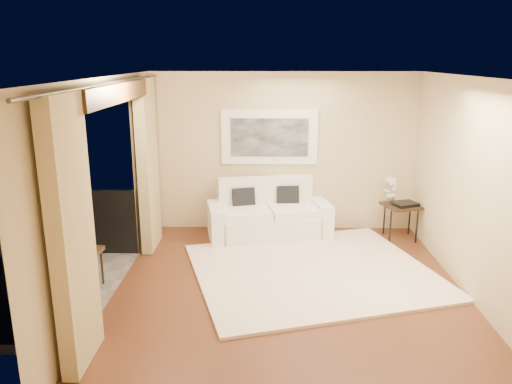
{
  "coord_description": "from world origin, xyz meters",
  "views": [
    {
      "loc": [
        -0.31,
        -5.89,
        2.93
      ],
      "look_at": [
        -0.44,
        1.03,
        1.05
      ],
      "focal_mm": 35.0,
      "sensor_mm": 36.0,
      "label": 1
    }
  ],
  "objects_px": {
    "side_table": "(401,208)",
    "bistro_table": "(49,245)",
    "orchid": "(391,188)",
    "sofa": "(268,216)",
    "ice_bucket": "(38,227)",
    "balcony_chair_far": "(75,247)",
    "balcony_chair_near": "(24,283)"
  },
  "relations": [
    {
      "from": "side_table",
      "to": "bistro_table",
      "type": "distance_m",
      "value": 5.37
    },
    {
      "from": "orchid",
      "to": "bistro_table",
      "type": "distance_m",
      "value": 5.31
    },
    {
      "from": "orchid",
      "to": "bistro_table",
      "type": "bearing_deg",
      "value": -153.05
    },
    {
      "from": "side_table",
      "to": "orchid",
      "type": "bearing_deg",
      "value": 131.9
    },
    {
      "from": "sofa",
      "to": "side_table",
      "type": "xyz_separation_m",
      "value": [
        2.19,
        -0.09,
        0.19
      ]
    },
    {
      "from": "bistro_table",
      "to": "ice_bucket",
      "type": "height_order",
      "value": "ice_bucket"
    },
    {
      "from": "side_table",
      "to": "balcony_chair_far",
      "type": "bearing_deg",
      "value": -155.55
    },
    {
      "from": "orchid",
      "to": "side_table",
      "type": "bearing_deg",
      "value": -48.1
    },
    {
      "from": "orchid",
      "to": "balcony_chair_near",
      "type": "xyz_separation_m",
      "value": [
        -4.75,
        -3.07,
        -0.29
      ]
    },
    {
      "from": "sofa",
      "to": "orchid",
      "type": "height_order",
      "value": "orchid"
    },
    {
      "from": "sofa",
      "to": "balcony_chair_far",
      "type": "relative_size",
      "value": 1.95
    },
    {
      "from": "side_table",
      "to": "bistro_table",
      "type": "relative_size",
      "value": 0.83
    },
    {
      "from": "ice_bucket",
      "to": "orchid",
      "type": "bearing_deg",
      "value": 24.84
    },
    {
      "from": "sofa",
      "to": "ice_bucket",
      "type": "distance_m",
      "value": 3.65
    },
    {
      "from": "sofa",
      "to": "orchid",
      "type": "distance_m",
      "value": 2.1
    },
    {
      "from": "orchid",
      "to": "balcony_chair_near",
      "type": "bearing_deg",
      "value": -147.1
    },
    {
      "from": "balcony_chair_far",
      "to": "side_table",
      "type": "bearing_deg",
      "value": -150.37
    },
    {
      "from": "side_table",
      "to": "bistro_table",
      "type": "height_order",
      "value": "bistro_table"
    },
    {
      "from": "sofa",
      "to": "bistro_table",
      "type": "distance_m",
      "value": 3.58
    },
    {
      "from": "side_table",
      "to": "ice_bucket",
      "type": "distance_m",
      "value": 5.49
    },
    {
      "from": "orchid",
      "to": "balcony_chair_near",
      "type": "distance_m",
      "value": 5.66
    },
    {
      "from": "bistro_table",
      "to": "orchid",
      "type": "bearing_deg",
      "value": 26.95
    },
    {
      "from": "sofa",
      "to": "side_table",
      "type": "distance_m",
      "value": 2.2
    },
    {
      "from": "balcony_chair_far",
      "to": "balcony_chair_near",
      "type": "relative_size",
      "value": 1.19
    },
    {
      "from": "bistro_table",
      "to": "balcony_chair_far",
      "type": "distance_m",
      "value": 0.31
    },
    {
      "from": "ice_bucket",
      "to": "side_table",
      "type": "bearing_deg",
      "value": 22.67
    },
    {
      "from": "side_table",
      "to": "ice_bucket",
      "type": "relative_size",
      "value": 3.31
    },
    {
      "from": "side_table",
      "to": "balcony_chair_near",
      "type": "xyz_separation_m",
      "value": [
        -4.89,
        -2.91,
        0.0
      ]
    },
    {
      "from": "sofa",
      "to": "orchid",
      "type": "bearing_deg",
      "value": -9.24
    },
    {
      "from": "balcony_chair_far",
      "to": "balcony_chair_near",
      "type": "height_order",
      "value": "balcony_chair_far"
    },
    {
      "from": "sofa",
      "to": "balcony_chair_far",
      "type": "bearing_deg",
      "value": -149.18
    },
    {
      "from": "bistro_table",
      "to": "sofa",
      "type": "bearing_deg",
      "value": 40.97
    }
  ]
}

